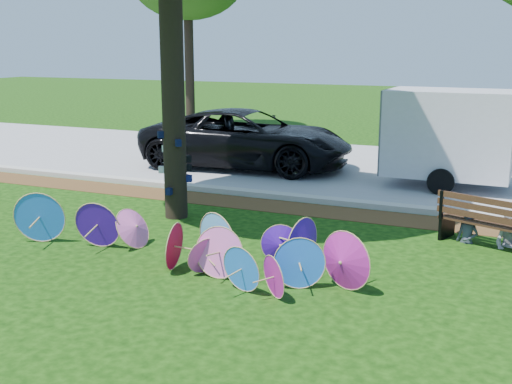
% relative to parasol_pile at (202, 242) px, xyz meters
% --- Properties ---
extents(ground, '(90.00, 90.00, 0.00)m').
position_rel_parasol_pile_xyz_m(ground, '(-0.23, -0.58, -0.39)').
color(ground, black).
rests_on(ground, ground).
extents(mulch_strip, '(90.00, 1.00, 0.01)m').
position_rel_parasol_pile_xyz_m(mulch_strip, '(-0.23, 3.92, -0.39)').
color(mulch_strip, '#472D16').
rests_on(mulch_strip, ground).
extents(curb, '(90.00, 0.30, 0.12)m').
position_rel_parasol_pile_xyz_m(curb, '(-0.23, 4.62, -0.33)').
color(curb, '#B7B5AD').
rests_on(curb, ground).
extents(street, '(90.00, 8.00, 0.01)m').
position_rel_parasol_pile_xyz_m(street, '(-0.23, 8.77, -0.39)').
color(street, gray).
rests_on(street, ground).
extents(parasol_pile, '(6.24, 1.82, 0.91)m').
position_rel_parasol_pile_xyz_m(parasol_pile, '(0.00, 0.00, 0.00)').
color(parasol_pile, '#BF0429').
rests_on(parasol_pile, ground).
extents(black_van, '(5.89, 3.04, 1.59)m').
position_rel_parasol_pile_xyz_m(black_van, '(-2.71, 7.64, 0.40)').
color(black_van, black).
rests_on(black_van, ground).
extents(cargo_trailer, '(2.87, 1.85, 2.59)m').
position_rel_parasol_pile_xyz_m(cargo_trailer, '(2.66, 7.31, 0.90)').
color(cargo_trailer, silver).
rests_on(cargo_trailer, ground).
extents(park_bench, '(1.79, 1.19, 0.87)m').
position_rel_parasol_pile_xyz_m(park_bench, '(3.92, 2.84, 0.04)').
color(park_bench, black).
rests_on(park_bench, ground).
extents(person_left, '(0.44, 0.35, 1.05)m').
position_rel_parasol_pile_xyz_m(person_left, '(3.57, 2.89, 0.13)').
color(person_left, '#3C4553').
rests_on(person_left, ground).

